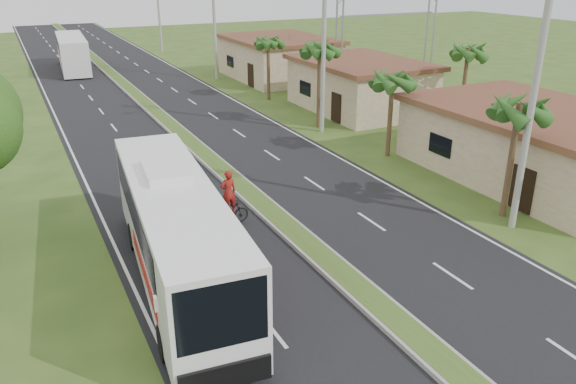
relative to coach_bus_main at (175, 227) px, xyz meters
name	(u,v)px	position (x,y,z in m)	size (l,w,h in m)	color
ground	(369,301)	(5.19, -3.87, -2.13)	(180.00, 180.00, 0.00)	#34501D
road_asphalt	(187,140)	(5.19, 16.13, -2.12)	(14.00, 160.00, 0.02)	black
median_strip	(187,139)	(5.19, 16.13, -2.03)	(1.20, 160.00, 0.18)	gray
lane_edge_left	(73,156)	(-1.51, 16.13, -2.13)	(0.12, 160.00, 0.01)	silver
lane_edge_right	(284,127)	(11.89, 16.13, -2.13)	(0.12, 160.00, 0.01)	silver
shop_near	(535,143)	(19.19, 2.13, -0.36)	(8.60, 12.60, 3.52)	tan
shop_mid	(360,85)	(19.19, 18.13, -0.28)	(7.60, 10.60, 3.67)	tan
shop_far	(278,58)	(19.19, 32.13, -0.20)	(8.60, 11.60, 3.82)	tan
palm_verge_a	(519,109)	(14.19, -0.87, 2.61)	(2.40, 2.40, 5.45)	#473321
palm_verge_b	(393,79)	(14.59, 8.13, 2.22)	(2.40, 2.40, 5.05)	#473321
palm_verge_c	(320,49)	(13.99, 15.13, 2.99)	(2.40, 2.40, 5.85)	#473321
palm_verge_d	(268,42)	(14.49, 24.13, 2.42)	(2.40, 2.40, 5.25)	#473321
palm_behind_shop	(468,52)	(22.69, 11.13, 2.80)	(2.40, 2.40, 5.65)	#473321
utility_pole_a	(534,92)	(13.69, -1.87, 3.54)	(1.60, 0.28, 11.00)	gray
utility_pole_b	(324,33)	(13.67, 14.13, 4.12)	(3.20, 0.28, 12.00)	gray
utility_pole_c	(214,17)	(13.69, 34.13, 3.54)	(1.60, 0.28, 11.00)	gray
utility_pole_d	(158,6)	(13.69, 54.13, 3.29)	(1.60, 0.28, 10.50)	gray
billboard_lattice	(388,5)	(27.19, 26.13, 4.69)	(10.18, 1.18, 12.07)	gray
coach_bus_main	(175,227)	(0.00, 0.00, 0.00)	(3.64, 12.19, 3.88)	white
coach_bus_far	(72,51)	(2.26, 45.39, -0.20)	(3.29, 11.82, 3.40)	silver
motorcyclist	(229,205)	(3.19, 3.54, -1.23)	(1.78, 0.61, 2.43)	black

